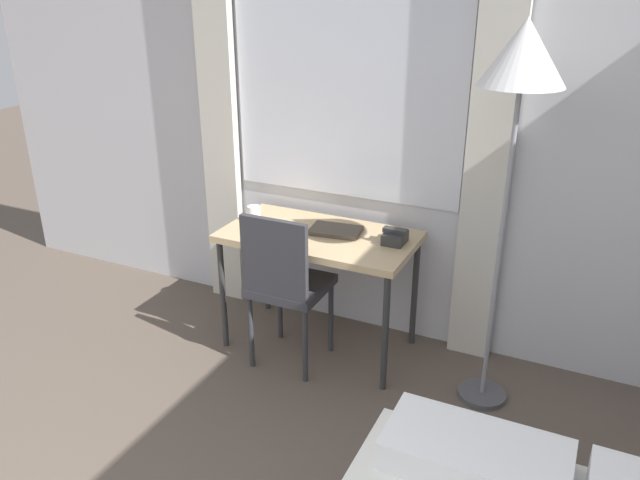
{
  "coord_description": "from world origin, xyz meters",
  "views": [
    {
      "loc": [
        1.28,
        -0.23,
        2.08
      ],
      "look_at": [
        0.08,
        2.3,
        0.88
      ],
      "focal_mm": 35.0,
      "sensor_mm": 36.0,
      "label": 1
    }
  ],
  "objects": [
    {
      "name": "desk",
      "position": [
        -0.12,
        2.7,
        0.66
      ],
      "size": [
        1.09,
        0.59,
        0.73
      ],
      "color": "tan",
      "rests_on": "ground_plane"
    },
    {
      "name": "mug",
      "position": [
        -0.55,
        2.71,
        0.77
      ],
      "size": [
        0.08,
        0.08,
        0.09
      ],
      "color": "white",
      "rests_on": "desk"
    },
    {
      "name": "book",
      "position": [
        -0.04,
        2.75,
        0.74
      ],
      "size": [
        0.3,
        0.22,
        0.02
      ],
      "rotation": [
        0.0,
        0.0,
        0.12
      ],
      "color": "#4C4238",
      "rests_on": "desk"
    },
    {
      "name": "desk_chair",
      "position": [
        -0.19,
        2.43,
        0.54
      ],
      "size": [
        0.4,
        0.4,
        0.93
      ],
      "rotation": [
        0.0,
        0.0,
        0.01
      ],
      "color": "#333338",
      "rests_on": "ground_plane"
    },
    {
      "name": "wall_back_with_window",
      "position": [
        -0.01,
        3.07,
        1.35
      ],
      "size": [
        5.57,
        0.13,
        2.7
      ],
      "color": "silver",
      "rests_on": "ground_plane"
    },
    {
      "name": "telephone",
      "position": [
        0.32,
        2.75,
        0.76
      ],
      "size": [
        0.13,
        0.14,
        0.08
      ],
      "color": "#2D2D2D",
      "rests_on": "desk"
    },
    {
      "name": "standing_lamp",
      "position": [
        0.89,
        2.6,
        1.67
      ],
      "size": [
        0.38,
        0.38,
        1.92
      ],
      "color": "#4C4C51",
      "rests_on": "ground_plane"
    }
  ]
}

